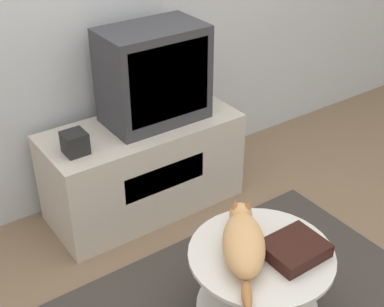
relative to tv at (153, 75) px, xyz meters
The scene contains 6 objects.
tv_stand 0.56m from the tv, 168.95° to the right, with size 1.12×0.49×0.55m.
tv is the anchor object (origin of this frame).
speaker 0.58m from the tv, behind, with size 0.12×0.12×0.12m.
coffee_table 1.25m from the tv, 98.48° to the right, with size 0.62×0.62×0.42m.
dvd_box 1.25m from the tv, 93.21° to the right, with size 0.25×0.21×0.06m.
cat 1.14m from the tv, 102.56° to the right, with size 0.39×0.50×0.14m.
Camera 1 is at (-1.22, -1.19, 1.96)m, focal length 50.00 mm.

